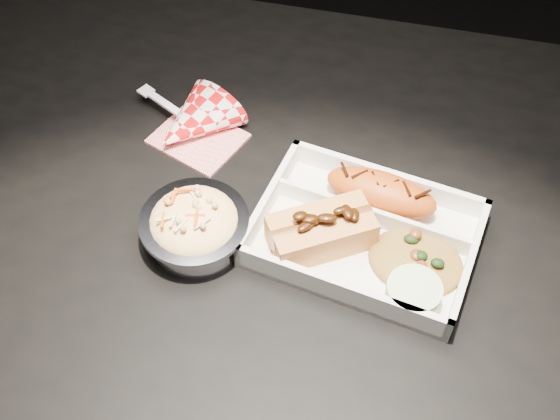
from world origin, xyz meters
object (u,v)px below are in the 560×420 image
object	(u,v)px
foil_coleslaw_cup	(195,225)
napkin_fork	(192,124)
food_tray	(365,236)
fried_pastry	(381,192)
dining_table	(318,257)
hotdog	(321,229)

from	to	relation	value
foil_coleslaw_cup	napkin_fork	world-z (taller)	napkin_fork
food_tray	fried_pastry	xyz separation A→B (m)	(0.01, 0.05, 0.02)
dining_table	hotdog	xyz separation A→B (m)	(0.01, -0.05, 0.12)
dining_table	hotdog	world-z (taller)	hotdog
food_tray	foil_coleslaw_cup	size ratio (longest dim) A/B	2.19
dining_table	napkin_fork	distance (m)	0.24
dining_table	foil_coleslaw_cup	xyz separation A→B (m)	(-0.14, -0.07, 0.12)
fried_pastry	foil_coleslaw_cup	bearing A→B (deg)	-154.20
hotdog	napkin_fork	bearing A→B (deg)	112.58
food_tray	napkin_fork	world-z (taller)	napkin_fork
fried_pastry	foil_coleslaw_cup	size ratio (longest dim) A/B	1.08
hotdog	dining_table	bearing A→B (deg)	66.91
dining_table	foil_coleslaw_cup	world-z (taller)	foil_coleslaw_cup
dining_table	napkin_fork	xyz separation A→B (m)	(-0.19, 0.10, 0.11)
dining_table	foil_coleslaw_cup	size ratio (longest dim) A/B	9.49
food_tray	fried_pastry	bearing A→B (deg)	90.00
fried_pastry	napkin_fork	xyz separation A→B (m)	(-0.26, 0.07, -0.01)
fried_pastry	foil_coleslaw_cup	xyz separation A→B (m)	(-0.20, -0.10, -0.00)
foil_coleslaw_cup	napkin_fork	xyz separation A→B (m)	(-0.06, 0.17, -0.01)
napkin_fork	fried_pastry	bearing A→B (deg)	13.31
hotdog	fried_pastry	bearing A→B (deg)	19.35
food_tray	fried_pastry	world-z (taller)	fried_pastry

